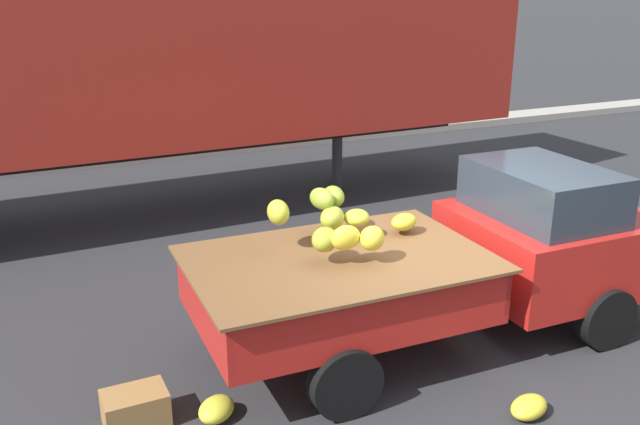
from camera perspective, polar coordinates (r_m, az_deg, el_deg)
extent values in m
plane|color=#28282B|center=(7.11, 10.36, -11.18)|extent=(220.00, 220.00, 0.00)
cube|color=gray|center=(14.99, -9.93, 5.26)|extent=(80.00, 0.80, 0.16)
cube|color=#B21E19|center=(7.79, 18.56, -2.71)|extent=(1.95, 1.75, 0.78)
cube|color=#28333D|center=(7.46, 17.97, 1.71)|extent=(1.09, 1.53, 0.52)
cube|color=#B7BABC|center=(8.53, 22.90, -4.04)|extent=(0.15, 1.65, 0.18)
cube|color=#B21E19|center=(6.55, 1.47, -7.81)|extent=(2.67, 1.77, 0.08)
cube|color=#B21E19|center=(7.14, -1.33, -3.21)|extent=(2.64, 0.10, 0.44)
cube|color=#B21E19|center=(5.77, 5.02, -8.87)|extent=(2.64, 0.10, 0.44)
cube|color=#B21E19|center=(7.04, 11.11, -3.89)|extent=(0.09, 1.71, 0.44)
cube|color=#B21E19|center=(6.06, -9.79, -7.70)|extent=(0.09, 1.71, 0.44)
cube|color=#B21914|center=(7.18, -1.42, -3.42)|extent=(2.53, 0.06, 0.07)
cube|color=brown|center=(6.35, 1.51, -3.86)|extent=(2.80, 1.89, 0.03)
ellipsoid|color=yellow|center=(6.10, 2.13, -2.10)|extent=(0.32, 0.23, 0.22)
ellipsoid|color=gold|center=(6.73, 3.07, -0.44)|extent=(0.37, 0.38, 0.16)
ellipsoid|color=olive|center=(6.87, 1.14, 1.36)|extent=(0.24, 0.34, 0.21)
ellipsoid|color=gold|center=(6.16, 4.35, -2.15)|extent=(0.36, 0.36, 0.22)
ellipsoid|color=gold|center=(6.38, -3.50, 0.03)|extent=(0.23, 0.31, 0.23)
ellipsoid|color=#9AA42B|center=(6.15, 0.39, -2.25)|extent=(0.37, 0.39, 0.22)
ellipsoid|color=olive|center=(6.67, 0.15, 1.15)|extent=(0.24, 0.34, 0.21)
ellipsoid|color=#A0AD32|center=(6.62, 1.02, -0.44)|extent=(0.37, 0.38, 0.22)
ellipsoid|color=gold|center=(6.92, 6.99, -0.78)|extent=(0.36, 0.31, 0.17)
cylinder|color=black|center=(8.57, 14.85, -3.77)|extent=(0.64, 0.21, 0.64)
cylinder|color=black|center=(7.47, 22.67, -8.08)|extent=(0.64, 0.21, 0.64)
cylinder|color=black|center=(7.25, -3.59, -7.40)|extent=(0.64, 0.21, 0.64)
cylinder|color=black|center=(5.91, 2.11, -13.90)|extent=(0.64, 0.21, 0.64)
cube|color=maroon|center=(10.60, -14.88, 13.23)|extent=(12.08, 2.91, 2.70)
cube|color=black|center=(10.83, -14.22, 5.33)|extent=(11.05, 0.78, 0.30)
cylinder|color=#38383A|center=(12.06, 1.44, 4.91)|extent=(0.18, 0.18, 1.25)
ellipsoid|color=gold|center=(6.05, -8.61, -15.87)|extent=(0.45, 0.44, 0.19)
ellipsoid|color=yellow|center=(6.27, 16.97, -15.21)|extent=(0.43, 0.34, 0.18)
cube|color=olive|center=(6.09, -15.08, -15.45)|extent=(0.53, 0.37, 0.30)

